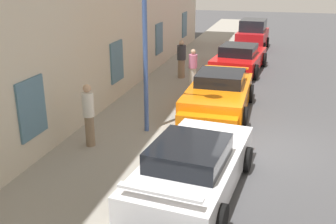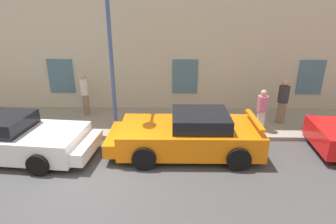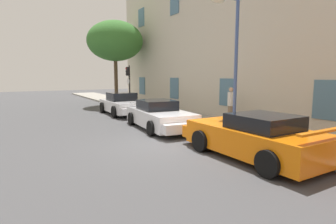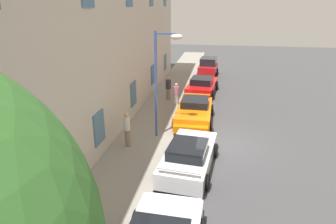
# 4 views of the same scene
# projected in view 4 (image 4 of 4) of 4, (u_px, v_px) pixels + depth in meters

# --- Properties ---
(ground_plane) EXTENTS (80.00, 80.00, 0.00)m
(ground_plane) POSITION_uv_depth(u_px,v_px,m) (221.00, 143.00, 15.42)
(ground_plane) COLOR #444447
(sidewalk) EXTENTS (60.00, 3.02, 0.14)m
(sidewalk) POSITION_uv_depth(u_px,v_px,m) (146.00, 136.00, 16.06)
(sidewalk) COLOR gray
(sidewalk) RESTS_ON ground
(building_facade) EXTENTS (34.19, 4.39, 12.87)m
(building_facade) POSITION_uv_depth(u_px,v_px,m) (75.00, 13.00, 14.42)
(building_facade) COLOR beige
(building_facade) RESTS_ON ground
(sportscar_yellow_flank) EXTENTS (5.00, 2.46, 1.33)m
(sportscar_yellow_flank) POSITION_uv_depth(u_px,v_px,m) (190.00, 155.00, 12.98)
(sportscar_yellow_flank) COLOR white
(sportscar_yellow_flank) RESTS_ON ground
(sportscar_white_middle) EXTENTS (4.80, 2.30, 1.37)m
(sportscar_white_middle) POSITION_uv_depth(u_px,v_px,m) (194.00, 113.00, 17.87)
(sportscar_white_middle) COLOR orange
(sportscar_white_middle) RESTS_ON ground
(sportscar_tail_end) EXTENTS (5.15, 2.58, 1.38)m
(sportscar_tail_end) POSITION_uv_depth(u_px,v_px,m) (202.00, 85.00, 24.00)
(sportscar_tail_end) COLOR red
(sportscar_tail_end) RESTS_ON ground
(hatchback_parked) EXTENTS (3.59, 2.05, 1.87)m
(hatchback_parked) POSITION_uv_depth(u_px,v_px,m) (208.00, 68.00, 29.47)
(hatchback_parked) COLOR red
(hatchback_parked) RESTS_ON ground
(street_lamp) EXTENTS (0.44, 1.42, 5.55)m
(street_lamp) POSITION_uv_depth(u_px,v_px,m) (164.00, 66.00, 14.55)
(street_lamp) COLOR #3F5999
(street_lamp) RESTS_ON sidewalk
(pedestrian_admiring) EXTENTS (0.35, 0.35, 1.80)m
(pedestrian_admiring) POSITION_uv_depth(u_px,v_px,m) (127.00, 129.00, 14.45)
(pedestrian_admiring) COLOR #8C7259
(pedestrian_admiring) RESTS_ON sidewalk
(pedestrian_strolling) EXTENTS (0.37, 0.37, 1.55)m
(pedestrian_strolling) POSITION_uv_depth(u_px,v_px,m) (176.00, 94.00, 20.69)
(pedestrian_strolling) COLOR silver
(pedestrian_strolling) RESTS_ON sidewalk
(pedestrian_bystander) EXTENTS (0.41, 0.41, 1.72)m
(pedestrian_bystander) POSITION_uv_depth(u_px,v_px,m) (168.00, 88.00, 21.73)
(pedestrian_bystander) COLOR #8C7259
(pedestrian_bystander) RESTS_ON sidewalk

